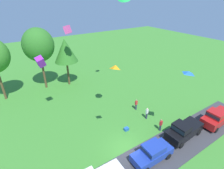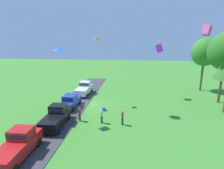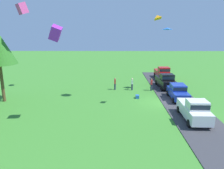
% 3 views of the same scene
% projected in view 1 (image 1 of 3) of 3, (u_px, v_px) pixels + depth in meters
% --- Properties ---
extents(ground_plane, '(120.00, 120.00, 0.00)m').
position_uv_depth(ground_plane, '(127.00, 149.00, 19.19)').
color(ground_plane, '#3D842D').
extents(pavement_strip, '(36.00, 4.40, 0.06)m').
position_uv_depth(pavement_strip, '(142.00, 165.00, 17.31)').
color(pavement_strip, '#38383D').
rests_on(pavement_strip, ground).
extents(car_sedan_by_flagpole, '(4.44, 2.03, 1.84)m').
position_uv_depth(car_sedan_by_flagpole, '(152.00, 152.00, 17.47)').
color(car_sedan_by_flagpole, '#1E389E').
rests_on(car_sedan_by_flagpole, ground).
extents(car_pickup_mid_row, '(5.08, 2.22, 2.14)m').
position_uv_depth(car_pickup_mid_row, '(184.00, 130.00, 20.21)').
color(car_pickup_mid_row, black).
rests_on(car_pickup_mid_row, ground).
extents(car_pickup_near_entrance, '(5.05, 2.16, 2.14)m').
position_uv_depth(car_pickup_near_entrance, '(217.00, 117.00, 22.35)').
color(car_pickup_near_entrance, red).
rests_on(car_pickup_near_entrance, ground).
extents(person_on_lawn, '(0.36, 0.24, 1.71)m').
position_uv_depth(person_on_lawn, '(136.00, 104.00, 25.32)').
color(person_on_lawn, '#2D334C').
rests_on(person_on_lawn, ground).
extents(person_watching_sky, '(0.36, 0.24, 1.71)m').
position_uv_depth(person_watching_sky, '(161.00, 125.00, 21.37)').
color(person_watching_sky, '#2D334C').
rests_on(person_watching_sky, ground).
extents(person_beside_suv, '(0.36, 0.24, 1.71)m').
position_uv_depth(person_beside_suv, '(147.00, 113.00, 23.45)').
color(person_beside_suv, '#2D334C').
rests_on(person_beside_suv, ground).
extents(tree_far_left, '(5.00, 5.00, 10.55)m').
position_uv_depth(tree_far_left, '(38.00, 45.00, 28.31)').
color(tree_far_left, brown).
rests_on(tree_far_left, ground).
extents(tree_far_right, '(4.03, 4.03, 8.50)m').
position_uv_depth(tree_far_right, '(65.00, 51.00, 30.09)').
color(tree_far_right, brown).
rests_on(tree_far_right, ground).
extents(cooler_box, '(0.56, 0.40, 0.40)m').
position_uv_depth(cooler_box, '(126.00, 129.00, 21.69)').
color(cooler_box, blue).
rests_on(cooler_box, ground).
extents(kite_diamond_high_right, '(1.10, 1.08, 0.62)m').
position_uv_depth(kite_diamond_high_right, '(115.00, 67.00, 14.99)').
color(kite_diamond_high_right, orange).
extents(kite_box_near_flag, '(1.30, 1.38, 1.37)m').
position_uv_depth(kite_box_near_flag, '(67.00, 30.00, 25.57)').
color(kite_box_near_flag, '#EA4C9E').
extents(kite_diamond_topmost, '(0.93, 1.05, 0.34)m').
position_uv_depth(kite_diamond_topmost, '(189.00, 73.00, 16.77)').
color(kite_diamond_topmost, blue).
extents(kite_box_trailing_tail, '(1.19, 1.22, 1.55)m').
position_uv_depth(kite_box_trailing_tail, '(40.00, 62.00, 20.50)').
color(kite_box_trailing_tail, purple).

